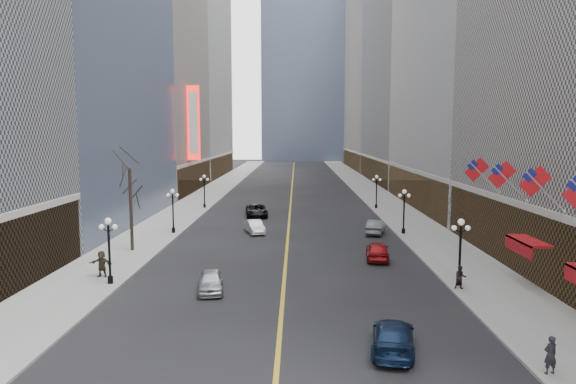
{
  "coord_description": "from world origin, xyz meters",
  "views": [
    {
      "loc": [
        0.85,
        -3.75,
        10.29
      ],
      "look_at": [
        0.47,
        19.44,
        7.64
      ],
      "focal_mm": 32.0,
      "sensor_mm": 36.0,
      "label": 1
    }
  ],
  "objects_px": {
    "streetlamp_east_3": "(377,188)",
    "car_nb_near": "(211,281)",
    "car_nb_far": "(257,210)",
    "car_sb_far": "(375,227)",
    "car_sb_mid": "(377,251)",
    "ped_ne_corner": "(550,355)",
    "streetlamp_west_1": "(109,244)",
    "streetlamp_east_1": "(460,245)",
    "car_sb_near": "(393,336)",
    "streetlamp_west_2": "(173,206)",
    "streetlamp_east_2": "(404,207)",
    "car_nb_mid": "(255,227)",
    "streetlamp_west_3": "(204,188)"
  },
  "relations": [
    {
      "from": "streetlamp_west_1",
      "to": "streetlamp_west_3",
      "type": "distance_m",
      "value": 36.0
    },
    {
      "from": "car_sb_mid",
      "to": "ped_ne_corner",
      "type": "xyz_separation_m",
      "value": [
        4.09,
        -20.39,
        0.23
      ]
    },
    {
      "from": "car_nb_near",
      "to": "car_nb_far",
      "type": "distance_m",
      "value": 30.52
    },
    {
      "from": "streetlamp_west_2",
      "to": "car_nb_near",
      "type": "bearing_deg",
      "value": -69.78
    },
    {
      "from": "streetlamp_east_2",
      "to": "streetlamp_west_2",
      "type": "distance_m",
      "value": 23.6
    },
    {
      "from": "car_sb_mid",
      "to": "car_sb_far",
      "type": "xyz_separation_m",
      "value": [
        1.49,
        10.89,
        -0.02
      ]
    },
    {
      "from": "streetlamp_west_2",
      "to": "car_nb_far",
      "type": "xyz_separation_m",
      "value": [
        7.7,
        11.34,
        -2.14
      ]
    },
    {
      "from": "car_nb_near",
      "to": "car_sb_near",
      "type": "xyz_separation_m",
      "value": [
        10.2,
        -9.08,
        0.02
      ]
    },
    {
      "from": "car_nb_far",
      "to": "streetlamp_west_1",
      "type": "bearing_deg",
      "value": -112.53
    },
    {
      "from": "streetlamp_west_1",
      "to": "car_sb_near",
      "type": "distance_m",
      "value": 20.2
    },
    {
      "from": "car_sb_near",
      "to": "car_nb_far",
      "type": "bearing_deg",
      "value": -65.65
    },
    {
      "from": "streetlamp_east_3",
      "to": "streetlamp_west_2",
      "type": "height_order",
      "value": "same"
    },
    {
      "from": "streetlamp_east_2",
      "to": "car_sb_near",
      "type": "bearing_deg",
      "value": -102.64
    },
    {
      "from": "streetlamp_east_1",
      "to": "streetlamp_west_1",
      "type": "distance_m",
      "value": 23.6
    },
    {
      "from": "streetlamp_west_1",
      "to": "car_nb_near",
      "type": "height_order",
      "value": "streetlamp_west_1"
    },
    {
      "from": "streetlamp_west_2",
      "to": "car_sb_far",
      "type": "xyz_separation_m",
      "value": [
        20.8,
        0.44,
        -2.17
      ]
    },
    {
      "from": "streetlamp_west_1",
      "to": "streetlamp_west_2",
      "type": "relative_size",
      "value": 1.0
    },
    {
      "from": "streetlamp_east_3",
      "to": "streetlamp_west_2",
      "type": "distance_m",
      "value": 29.68
    },
    {
      "from": "streetlamp_west_1",
      "to": "car_sb_mid",
      "type": "height_order",
      "value": "streetlamp_west_1"
    },
    {
      "from": "streetlamp_east_3",
      "to": "car_nb_near",
      "type": "height_order",
      "value": "streetlamp_east_3"
    },
    {
      "from": "streetlamp_east_2",
      "to": "car_nb_mid",
      "type": "bearing_deg",
      "value": 177.72
    },
    {
      "from": "streetlamp_east_3",
      "to": "car_nb_near",
      "type": "bearing_deg",
      "value": -113.98
    },
    {
      "from": "car_sb_mid",
      "to": "car_nb_near",
      "type": "bearing_deg",
      "value": 42.34
    },
    {
      "from": "car_nb_mid",
      "to": "ped_ne_corner",
      "type": "xyz_separation_m",
      "value": [
        15.05,
        -31.45,
        0.32
      ]
    },
    {
      "from": "car_nb_far",
      "to": "car_sb_far",
      "type": "bearing_deg",
      "value": -47.6
    },
    {
      "from": "streetlamp_east_3",
      "to": "streetlamp_west_3",
      "type": "bearing_deg",
      "value": 180.0
    },
    {
      "from": "car_nb_near",
      "to": "ped_ne_corner",
      "type": "xyz_separation_m",
      "value": [
        16.34,
        -11.66,
        0.3
      ]
    },
    {
      "from": "streetlamp_east_1",
      "to": "car_sb_mid",
      "type": "distance_m",
      "value": 8.94
    },
    {
      "from": "streetlamp_west_3",
      "to": "car_nb_far",
      "type": "xyz_separation_m",
      "value": [
        7.7,
        -6.66,
        -2.14
      ]
    },
    {
      "from": "car_sb_near",
      "to": "car_nb_mid",
      "type": "bearing_deg",
      "value": -62.07
    },
    {
      "from": "streetlamp_west_2",
      "to": "car_sb_far",
      "type": "bearing_deg",
      "value": 1.2
    },
    {
      "from": "streetlamp_east_2",
      "to": "streetlamp_east_3",
      "type": "bearing_deg",
      "value": 90.0
    },
    {
      "from": "streetlamp_east_2",
      "to": "streetlamp_east_1",
      "type": "bearing_deg",
      "value": -90.0
    },
    {
      "from": "streetlamp_east_1",
      "to": "car_sb_far",
      "type": "xyz_separation_m",
      "value": [
        -2.8,
        18.44,
        -2.17
      ]
    },
    {
      "from": "car_nb_near",
      "to": "car_sb_mid",
      "type": "xyz_separation_m",
      "value": [
        12.25,
        8.72,
        0.07
      ]
    },
    {
      "from": "car_sb_far",
      "to": "car_nb_mid",
      "type": "bearing_deg",
      "value": 13.5
    },
    {
      "from": "streetlamp_east_3",
      "to": "streetlamp_west_1",
      "type": "height_order",
      "value": "same"
    },
    {
      "from": "streetlamp_east_1",
      "to": "streetlamp_west_2",
      "type": "distance_m",
      "value": 29.68
    },
    {
      "from": "streetlamp_east_1",
      "to": "car_sb_mid",
      "type": "height_order",
      "value": "streetlamp_east_1"
    },
    {
      "from": "streetlamp_east_3",
      "to": "car_sb_near",
      "type": "distance_m",
      "value": 46.74
    },
    {
      "from": "ped_ne_corner",
      "to": "car_sb_mid",
      "type": "bearing_deg",
      "value": -92.2
    },
    {
      "from": "streetlamp_east_1",
      "to": "streetlamp_west_3",
      "type": "distance_m",
      "value": 43.05
    },
    {
      "from": "car_sb_near",
      "to": "car_sb_mid",
      "type": "bearing_deg",
      "value": -85.8
    },
    {
      "from": "car_sb_mid",
      "to": "car_sb_far",
      "type": "bearing_deg",
      "value": -90.91
    },
    {
      "from": "streetlamp_east_1",
      "to": "streetlamp_west_2",
      "type": "bearing_deg",
      "value": 142.67
    },
    {
      "from": "streetlamp_east_1",
      "to": "car_nb_near",
      "type": "height_order",
      "value": "streetlamp_east_1"
    },
    {
      "from": "car_sb_far",
      "to": "streetlamp_west_2",
      "type": "bearing_deg",
      "value": 15.49
    },
    {
      "from": "streetlamp_west_3",
      "to": "car_sb_far",
      "type": "relative_size",
      "value": 1.01
    },
    {
      "from": "car_nb_mid",
      "to": "car_nb_far",
      "type": "relative_size",
      "value": 0.74
    },
    {
      "from": "streetlamp_east_2",
      "to": "streetlamp_west_1",
      "type": "relative_size",
      "value": 1.0
    }
  ]
}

